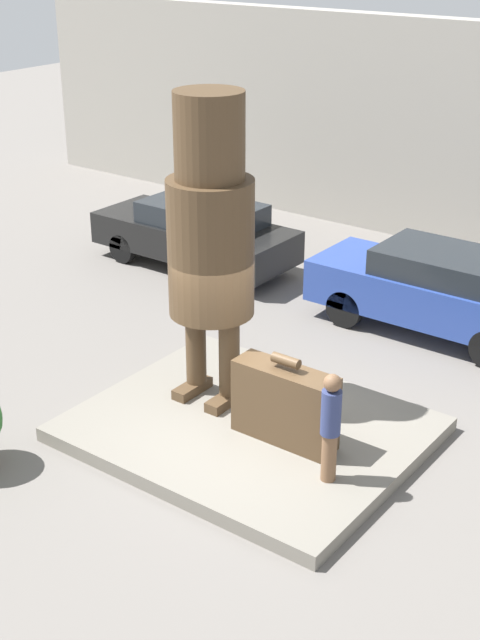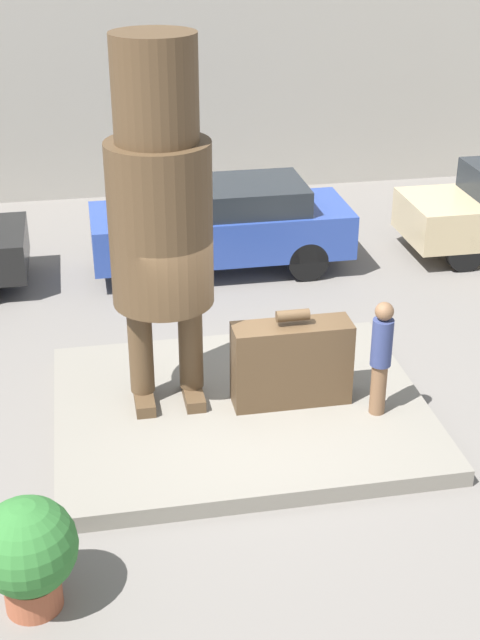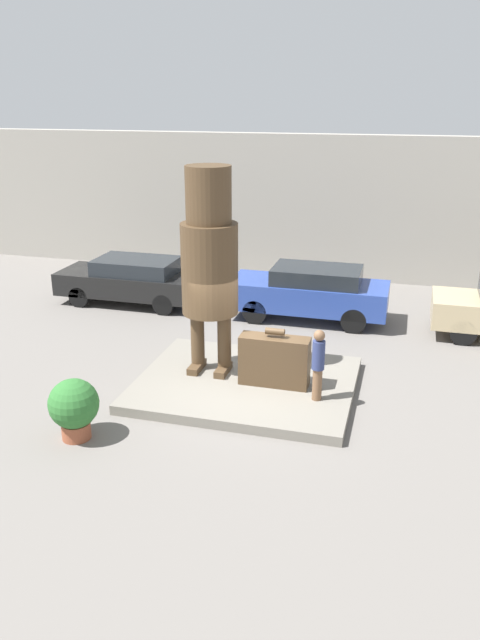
# 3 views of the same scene
# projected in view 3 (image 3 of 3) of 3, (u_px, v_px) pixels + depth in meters

# --- Properties ---
(ground_plane) EXTENTS (60.00, 60.00, 0.00)m
(ground_plane) POSITION_uv_depth(u_px,v_px,m) (246.00, 388.00, 14.30)
(ground_plane) COLOR slate
(pedestal) EXTENTS (4.86, 3.98, 0.22)m
(pedestal) POSITION_uv_depth(u_px,v_px,m) (246.00, 384.00, 14.26)
(pedestal) COLOR slate
(pedestal) RESTS_ON ground_plane
(building_backdrop) EXTENTS (28.00, 0.60, 5.07)m
(building_backdrop) POSITION_uv_depth(u_px,v_px,m) (317.00, 207.00, 22.35)
(building_backdrop) COLOR gray
(building_backdrop) RESTS_ON ground_plane
(statue_figure) EXTENTS (1.28, 1.28, 4.72)m
(statue_figure) POSITION_uv_depth(u_px,v_px,m) (209.00, 256.00, 13.81)
(statue_figure) COLOR #4C3823
(statue_figure) RESTS_ON pedestal
(giant_suitcase) EXTENTS (1.55, 0.49, 1.34)m
(giant_suitcase) POSITION_uv_depth(u_px,v_px,m) (274.00, 361.00, 13.82)
(giant_suitcase) COLOR #4C3823
(giant_suitcase) RESTS_ON pedestal
(tourist) EXTENTS (0.27, 0.27, 1.58)m
(tourist) POSITION_uv_depth(u_px,v_px,m) (318.00, 362.00, 13.02)
(tourist) COLOR brown
(tourist) RESTS_ON pedestal
(parked_car_black) EXTENTS (4.59, 1.79, 1.48)m
(parked_car_black) POSITION_uv_depth(u_px,v_px,m) (132.00, 279.00, 19.87)
(parked_car_black) COLOR black
(parked_car_black) RESTS_ON ground_plane
(parked_car_blue) EXTENTS (4.62, 1.73, 1.62)m
(parked_car_blue) POSITION_uv_depth(u_px,v_px,m) (310.00, 291.00, 18.38)
(parked_car_blue) COLOR #284293
(parked_car_blue) RESTS_ON ground_plane
(planter_pot) EXTENTS (0.98, 0.98, 1.24)m
(planter_pot) POSITION_uv_depth(u_px,v_px,m) (74.00, 406.00, 12.01)
(planter_pot) COLOR brown
(planter_pot) RESTS_ON ground_plane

